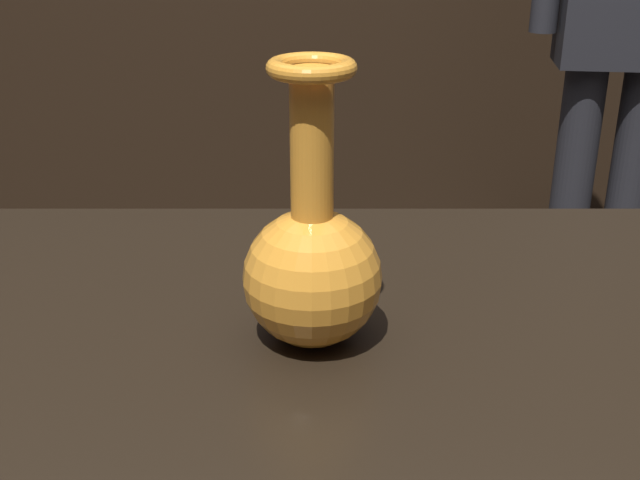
% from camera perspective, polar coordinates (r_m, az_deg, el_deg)
% --- Properties ---
extents(back_display_shelf, '(2.60, 0.40, 0.99)m').
position_cam_1_polar(back_display_shelf, '(3.06, 0.18, 9.68)').
color(back_display_shelf, black).
rests_on(back_display_shelf, ground_plane).
extents(vase_centerpiece, '(0.14, 0.14, 0.29)m').
position_cam_1_polar(vase_centerpiece, '(0.79, -0.47, -1.48)').
color(vase_centerpiece, orange).
rests_on(vase_centerpiece, display_plinth).
extents(visitor_near_right, '(0.47, 0.22, 1.65)m').
position_cam_1_polar(visitor_near_right, '(2.24, 21.05, 15.47)').
color(visitor_near_right, '#232328').
rests_on(visitor_near_right, ground_plane).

